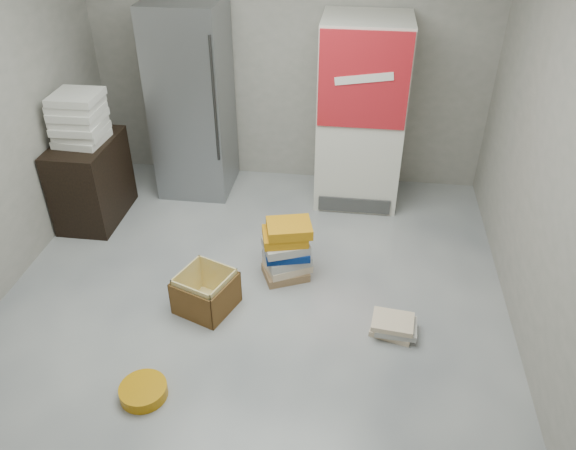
% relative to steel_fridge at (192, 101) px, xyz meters
% --- Properties ---
extents(ground, '(5.00, 5.00, 0.00)m').
position_rel_steel_fridge_xyz_m(ground, '(0.90, -2.13, -0.95)').
color(ground, '#B5B4B0').
rests_on(ground, ground).
extents(room_shell, '(4.04, 5.04, 2.82)m').
position_rel_steel_fridge_xyz_m(room_shell, '(0.90, -2.13, 0.85)').
color(room_shell, '#9E978F').
rests_on(room_shell, ground).
extents(steel_fridge, '(0.70, 0.72, 1.90)m').
position_rel_steel_fridge_xyz_m(steel_fridge, '(0.00, 0.00, 0.00)').
color(steel_fridge, gray).
rests_on(steel_fridge, ground).
extents(coke_cooler, '(0.80, 0.73, 1.80)m').
position_rel_steel_fridge_xyz_m(coke_cooler, '(1.65, -0.01, -0.05)').
color(coke_cooler, silver).
rests_on(coke_cooler, ground).
extents(wood_shelf, '(0.50, 0.80, 0.80)m').
position_rel_steel_fridge_xyz_m(wood_shelf, '(-0.83, -0.73, -0.55)').
color(wood_shelf, black).
rests_on(wood_shelf, ground).
extents(supply_box_stack, '(0.44, 0.44, 0.45)m').
position_rel_steel_fridge_xyz_m(supply_box_stack, '(-0.82, -0.73, 0.08)').
color(supply_box_stack, silver).
rests_on(supply_box_stack, wood_shelf).
extents(phonebook_stack_main, '(0.45, 0.42, 0.52)m').
position_rel_steel_fridge_xyz_m(phonebook_stack_main, '(1.12, -1.40, -0.69)').
color(phonebook_stack_main, olive).
rests_on(phonebook_stack_main, ground).
extents(phonebook_stack_side, '(0.35, 0.31, 0.14)m').
position_rel_steel_fridge_xyz_m(phonebook_stack_side, '(2.00, -1.97, -0.88)').
color(phonebook_stack_side, beige).
rests_on(phonebook_stack_side, ground).
extents(cardboard_box, '(0.52, 0.52, 0.32)m').
position_rel_steel_fridge_xyz_m(cardboard_box, '(0.56, -1.87, -0.82)').
color(cardboard_box, gold).
rests_on(cardboard_box, ground).
extents(bucket_lid, '(0.35, 0.35, 0.08)m').
position_rel_steel_fridge_xyz_m(bucket_lid, '(0.36, -2.77, -0.91)').
color(bucket_lid, '#C48309').
rests_on(bucket_lid, ground).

